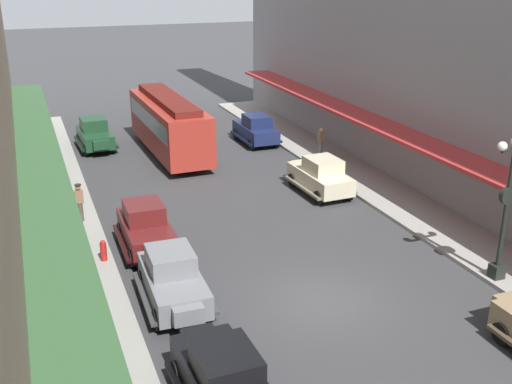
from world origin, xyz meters
TOP-DOWN VIEW (x-y plane):
  - ground_plane at (0.00, 0.00)m, footprint 200.00×200.00m
  - sidewalk_left at (-7.50, 0.00)m, footprint 3.00×60.00m
  - sidewalk_right at (7.50, 0.00)m, footprint 3.00×60.00m
  - parked_car_1 at (4.89, 18.75)m, footprint 2.16×4.27m
  - parked_car_2 at (4.61, 9.26)m, footprint 2.27×4.31m
  - parked_car_3 at (-4.61, 1.60)m, footprint 2.24×4.30m
  - parked_car_4 at (-4.68, -3.90)m, footprint 2.22×4.29m
  - parked_car_5 at (-4.58, 6.07)m, footprint 2.18×4.28m
  - parked_car_6 at (-4.61, 21.15)m, footprint 2.27×4.31m
  - streetcar at (-0.66, 18.35)m, footprint 2.73×9.66m
  - lamp_post_with_clock at (6.40, -1.02)m, footprint 1.42×0.44m
  - fire_hydrant at (-6.35, 5.33)m, footprint 0.24×0.24m
  - pedestrian_1 at (-6.73, 9.51)m, footprint 0.36×0.28m
  - pedestrian_2 at (-8.22, 7.01)m, footprint 0.36×0.24m
  - pedestrian_3 at (-7.25, 7.36)m, footprint 0.36×0.24m
  - pedestrian_4 at (7.26, 14.48)m, footprint 0.36×0.24m
  - pedestrian_5 at (-7.86, 15.78)m, footprint 0.36×0.28m

SIDE VIEW (x-z plane):
  - ground_plane at x=0.00m, z-range 0.00..0.00m
  - sidewalk_left at x=-7.50m, z-range 0.00..0.15m
  - sidewalk_right at x=7.50m, z-range 0.00..0.15m
  - fire_hydrant at x=-6.35m, z-range 0.15..0.97m
  - parked_car_1 at x=4.89m, z-range 0.02..1.86m
  - parked_car_2 at x=4.61m, z-range 0.02..1.86m
  - parked_car_3 at x=-4.61m, z-range 0.02..1.86m
  - parked_car_4 at x=-4.68m, z-range 0.02..1.86m
  - parked_car_5 at x=-4.58m, z-range 0.02..1.86m
  - parked_car_6 at x=-4.61m, z-range 0.02..1.86m
  - pedestrian_2 at x=-8.22m, z-range 0.17..1.81m
  - pedestrian_3 at x=-7.25m, z-range 0.17..1.81m
  - pedestrian_4 at x=7.26m, z-range 0.17..1.81m
  - pedestrian_1 at x=-6.73m, z-range 0.18..1.85m
  - pedestrian_5 at x=-7.86m, z-range 0.18..1.85m
  - streetcar at x=-0.66m, z-range 0.17..3.63m
  - lamp_post_with_clock at x=6.40m, z-range 0.41..5.57m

